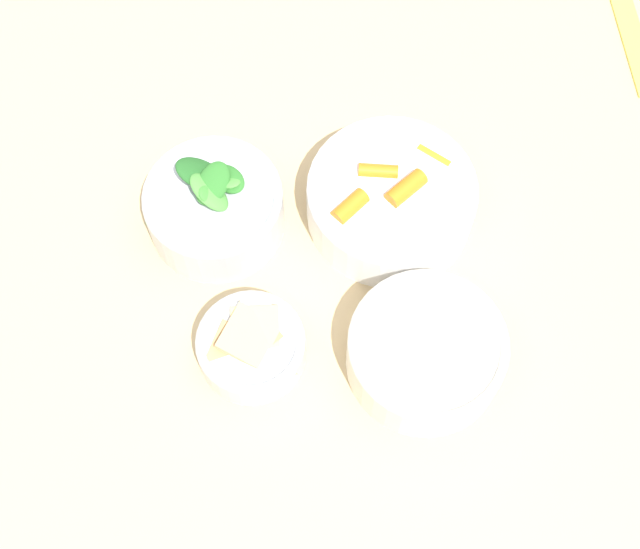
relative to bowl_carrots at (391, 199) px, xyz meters
The scene contains 7 objects.
ground_plane 0.79m from the bowl_carrots, 109.18° to the right, with size 10.00×10.00×0.00m, color #2D2D33.
dining_table 0.15m from the bowl_carrots, 109.18° to the right, with size 1.34×1.02×0.76m.
bowl_carrots is the anchor object (origin of this frame).
bowl_greens 0.20m from the bowl_carrots, 99.28° to the right, with size 0.15×0.16×0.10m.
bowl_beans_hotdog 0.18m from the bowl_carrots, ahead, with size 0.16×0.16×0.06m.
bowl_cookies 0.23m from the bowl_carrots, 54.22° to the right, with size 0.11×0.11×0.05m.
ruler 0.43m from the bowl_carrots, 121.19° to the left, with size 0.28×0.06×0.00m.
Camera 1 is at (0.48, -0.11, 1.65)m, focal length 50.00 mm.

